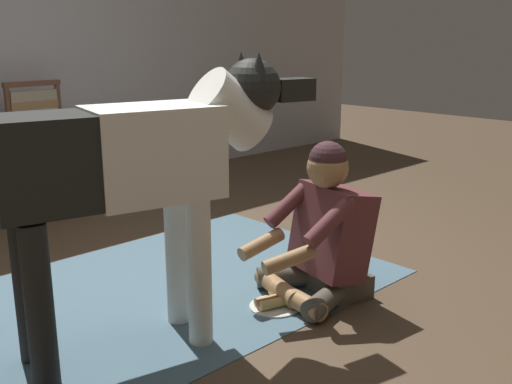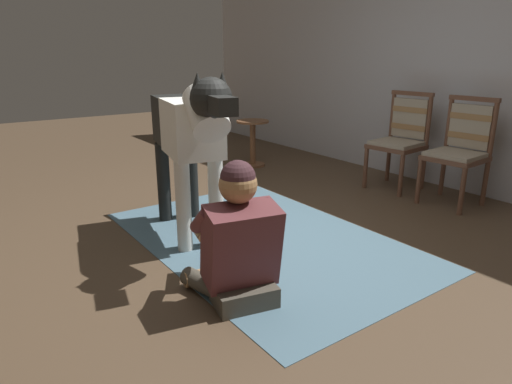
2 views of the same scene
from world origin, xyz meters
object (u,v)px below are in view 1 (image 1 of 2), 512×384
(large_dog, at_px, (140,164))
(hot_dog_on_plate, at_px, (275,303))
(dining_chair_right_of_pair, at_px, (45,139))
(person_sitting_on_floor, at_px, (323,235))

(large_dog, distance_m, hot_dog_on_plate, 1.03)
(hot_dog_on_plate, bearing_deg, dining_chair_right_of_pair, 89.37)
(large_dog, bearing_deg, person_sitting_on_floor, -12.69)
(person_sitting_on_floor, distance_m, large_dog, 1.07)
(dining_chair_right_of_pair, xyz_separation_m, person_sitting_on_floor, (0.26, -2.62, -0.21))
(person_sitting_on_floor, height_order, hot_dog_on_plate, person_sitting_on_floor)
(dining_chair_right_of_pair, relative_size, large_dog, 0.62)
(dining_chair_right_of_pair, distance_m, person_sitting_on_floor, 2.64)
(large_dog, bearing_deg, hot_dog_on_plate, -12.69)
(person_sitting_on_floor, bearing_deg, hot_dog_on_plate, 167.31)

